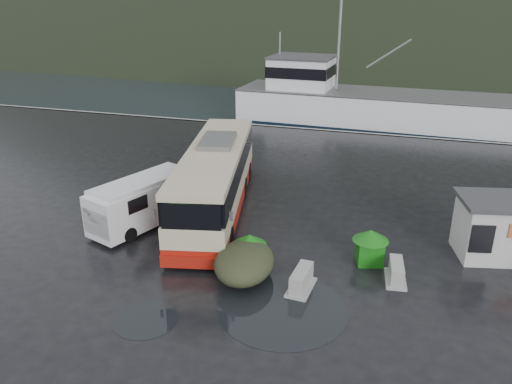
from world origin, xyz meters
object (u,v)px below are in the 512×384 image
(dome_tent, at_px, (244,276))
(jersey_barrier_b, at_px, (395,280))
(fishing_trawler, at_px, (370,115))
(coach_bus, at_px, (217,210))
(white_van, at_px, (146,224))
(waste_bin_right, at_px, (250,265))
(jersey_barrier_a, at_px, (301,289))
(waste_bin_left, at_px, (368,262))
(ticket_kiosk, at_px, (492,255))

(dome_tent, distance_m, jersey_barrier_b, 5.67)
(jersey_barrier_b, bearing_deg, fishing_trawler, 97.13)
(coach_bus, relative_size, jersey_barrier_b, 8.06)
(white_van, relative_size, jersey_barrier_b, 3.63)
(waste_bin_right, xyz_separation_m, jersey_barrier_a, (2.31, -1.06, 0.00))
(fishing_trawler, bearing_deg, jersey_barrier_b, -80.60)
(waste_bin_left, height_order, fishing_trawler, fishing_trawler)
(coach_bus, bearing_deg, fishing_trawler, 64.20)
(white_van, relative_size, fishing_trawler, 0.20)
(waste_bin_left, bearing_deg, dome_tent, -150.75)
(ticket_kiosk, xyz_separation_m, fishing_trawler, (-7.12, 24.14, 0.00))
(coach_bus, height_order, fishing_trawler, fishing_trawler)
(dome_tent, height_order, fishing_trawler, fishing_trawler)
(jersey_barrier_a, relative_size, fishing_trawler, 0.06)
(white_van, distance_m, jersey_barrier_b, 11.45)
(coach_bus, bearing_deg, dome_tent, -71.80)
(white_van, xyz_separation_m, ticket_kiosk, (15.05, 1.58, 0.00))
(waste_bin_right, relative_size, jersey_barrier_a, 0.85)
(white_van, bearing_deg, dome_tent, -7.57)
(white_van, xyz_separation_m, jersey_barrier_b, (11.34, -1.57, 0.00))
(waste_bin_left, height_order, jersey_barrier_b, waste_bin_left)
(waste_bin_right, bearing_deg, dome_tent, -85.59)
(jersey_barrier_b, bearing_deg, dome_tent, -165.67)
(coach_bus, xyz_separation_m, jersey_barrier_b, (8.80, -4.11, 0.00))
(jersey_barrier_b, bearing_deg, white_van, 172.12)
(white_van, bearing_deg, coach_bus, 64.29)
(coach_bus, relative_size, white_van, 2.22)
(white_van, bearing_deg, jersey_barrier_a, -2.14)
(white_van, bearing_deg, fishing_trawler, 92.26)
(coach_bus, relative_size, waste_bin_right, 8.92)
(coach_bus, bearing_deg, waste_bin_left, -34.27)
(waste_bin_left, bearing_deg, fishing_trawler, 95.06)
(white_van, distance_m, dome_tent, 6.56)
(waste_bin_right, xyz_separation_m, dome_tent, (0.06, -0.84, 0.00))
(coach_bus, height_order, dome_tent, coach_bus)
(dome_tent, distance_m, ticket_kiosk, 10.27)
(ticket_kiosk, relative_size, fishing_trawler, 0.12)
(fishing_trawler, bearing_deg, jersey_barrier_a, -87.40)
(jersey_barrier_a, bearing_deg, dome_tent, 174.42)
(coach_bus, relative_size, jersey_barrier_a, 7.58)
(white_van, relative_size, waste_bin_right, 4.01)
(waste_bin_left, distance_m, jersey_barrier_a, 3.45)
(ticket_kiosk, distance_m, jersey_barrier_b, 4.87)
(dome_tent, bearing_deg, waste_bin_right, 94.41)
(dome_tent, height_order, ticket_kiosk, ticket_kiosk)
(jersey_barrier_a, height_order, fishing_trawler, fishing_trawler)
(jersey_barrier_a, height_order, jersey_barrier_b, jersey_barrier_a)
(white_van, height_order, jersey_barrier_b, white_van)
(ticket_kiosk, height_order, jersey_barrier_a, ticket_kiosk)
(waste_bin_left, xyz_separation_m, fishing_trawler, (-2.32, 26.23, 0.00))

